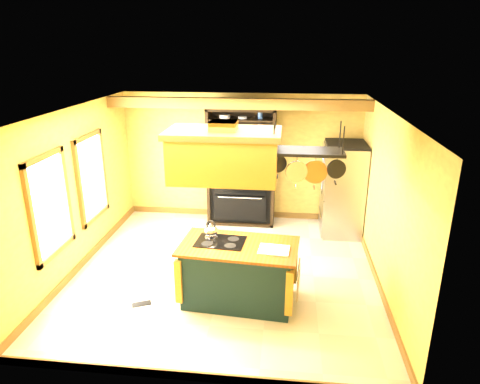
% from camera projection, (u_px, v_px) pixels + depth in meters
% --- Properties ---
extents(floor, '(5.00, 5.00, 0.00)m').
position_uv_depth(floor, '(225.00, 272.00, 7.24)').
color(floor, beige).
rests_on(floor, ground).
extents(ceiling, '(5.00, 5.00, 0.00)m').
position_uv_depth(ceiling, '(223.00, 111.00, 6.35)').
color(ceiling, white).
rests_on(ceiling, wall_back).
extents(wall_back, '(5.00, 0.02, 2.70)m').
position_uv_depth(wall_back, '(241.00, 157.00, 9.14)').
color(wall_back, gold).
rests_on(wall_back, floor).
extents(wall_front, '(5.00, 0.02, 2.70)m').
position_uv_depth(wall_front, '(189.00, 278.00, 4.45)').
color(wall_front, gold).
rests_on(wall_front, floor).
extents(wall_left, '(0.02, 5.00, 2.70)m').
position_uv_depth(wall_left, '(75.00, 191.00, 7.06)').
color(wall_left, gold).
rests_on(wall_left, floor).
extents(wall_right, '(0.02, 5.00, 2.70)m').
position_uv_depth(wall_right, '(386.00, 203.00, 6.53)').
color(wall_right, gold).
rests_on(wall_right, floor).
extents(ceiling_beam, '(5.00, 0.15, 0.20)m').
position_uv_depth(ceiling_beam, '(237.00, 104.00, 7.98)').
color(ceiling_beam, brown).
rests_on(ceiling_beam, ceiling).
extents(window_near, '(0.06, 1.06, 1.56)m').
position_uv_depth(window_near, '(51.00, 206.00, 6.29)').
color(window_near, brown).
rests_on(window_near, wall_left).
extents(window_far, '(0.06, 1.06, 1.56)m').
position_uv_depth(window_far, '(92.00, 177.00, 7.60)').
color(window_far, brown).
rests_on(window_far, wall_left).
extents(kitchen_island, '(1.76, 1.08, 1.11)m').
position_uv_depth(kitchen_island, '(239.00, 273.00, 6.29)').
color(kitchen_island, black).
rests_on(kitchen_island, floor).
extents(range_hood, '(1.52, 0.86, 0.80)m').
position_uv_depth(range_hood, '(224.00, 154.00, 5.72)').
color(range_hood, '#B18B2C').
rests_on(range_hood, ceiling).
extents(pot_rack, '(1.01, 0.48, 0.84)m').
position_uv_depth(pot_rack, '(307.00, 158.00, 5.61)').
color(pot_rack, black).
rests_on(pot_rack, ceiling).
extents(refrigerator, '(0.78, 0.93, 1.81)m').
position_uv_depth(refrigerator, '(342.00, 191.00, 8.48)').
color(refrigerator, '#9A9DA2').
rests_on(refrigerator, floor).
extents(hutch, '(1.39, 0.63, 2.46)m').
position_uv_depth(hutch, '(242.00, 179.00, 9.02)').
color(hutch, black).
rests_on(hutch, floor).
extents(floor_register, '(0.30, 0.22, 0.01)m').
position_uv_depth(floor_register, '(141.00, 304.00, 6.34)').
color(floor_register, black).
rests_on(floor_register, floor).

